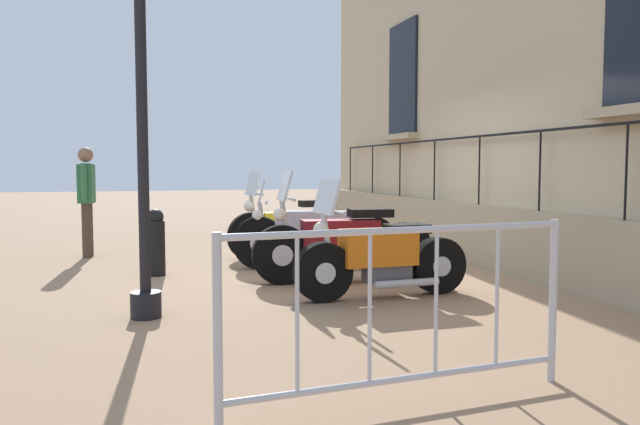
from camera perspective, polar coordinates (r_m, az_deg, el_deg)
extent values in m
plane|color=#9E7A5B|center=(8.17, 2.44, -5.55)|extent=(60.00, 60.00, 0.00)
cube|color=tan|center=(8.95, 14.51, -2.04)|extent=(0.20, 12.79, 0.86)
cube|color=black|center=(11.53, 7.62, 12.08)|extent=(0.06, 1.13, 1.99)
cube|color=tan|center=(11.40, 7.20, 6.89)|extent=(0.24, 1.33, 0.10)
cube|color=black|center=(8.89, 14.45, 6.78)|extent=(0.03, 10.74, 0.03)
cylinder|color=black|center=(13.76, 2.79, 3.98)|extent=(0.02, 0.02, 0.94)
cylinder|color=black|center=(12.50, 4.84, 3.95)|extent=(0.02, 0.02, 0.94)
cylinder|color=black|center=(11.27, 7.34, 3.90)|extent=(0.02, 0.02, 0.94)
cylinder|color=black|center=(10.05, 10.45, 3.84)|extent=(0.02, 0.02, 0.94)
cylinder|color=black|center=(8.88, 14.39, 3.75)|extent=(0.02, 0.02, 0.94)
cylinder|color=black|center=(7.76, 19.50, 3.60)|extent=(0.02, 0.02, 0.94)
cylinder|color=black|center=(6.72, 26.27, 3.35)|extent=(0.02, 0.02, 0.94)
cylinder|color=black|center=(9.28, -6.36, -2.19)|extent=(0.72, 0.20, 0.71)
cylinder|color=silver|center=(9.28, -6.36, -2.19)|extent=(0.26, 0.16, 0.25)
cylinder|color=black|center=(9.84, 1.80, -1.80)|extent=(0.72, 0.20, 0.71)
cylinder|color=silver|center=(9.84, 1.80, -1.80)|extent=(0.26, 0.16, 0.25)
cube|color=gold|center=(9.50, -2.44, -0.85)|extent=(1.01, 0.38, 0.31)
cube|color=#4C4C51|center=(9.56, -1.89, -2.19)|extent=(0.61, 0.28, 0.25)
cube|color=black|center=(9.63, -0.27, 0.84)|extent=(0.58, 0.29, 0.10)
cylinder|color=silver|center=(9.27, -6.08, -0.24)|extent=(0.17, 0.08, 0.64)
cylinder|color=silver|center=(9.26, -5.81, 1.72)|extent=(0.11, 0.53, 0.04)
sphere|color=white|center=(9.23, -6.50, 0.59)|extent=(0.16, 0.16, 0.16)
cylinder|color=silver|center=(9.53, -0.48, -2.97)|extent=(0.89, 0.20, 0.08)
cube|color=silver|center=(9.24, -6.16, 2.64)|extent=(0.18, 0.45, 0.36)
cylinder|color=black|center=(8.46, -5.58, -2.79)|extent=(0.72, 0.26, 0.71)
cylinder|color=silver|center=(8.46, -5.58, -2.79)|extent=(0.27, 0.18, 0.25)
cylinder|color=black|center=(8.56, 4.75, -2.70)|extent=(0.72, 0.26, 0.71)
cylinder|color=silver|center=(8.56, 4.75, -2.70)|extent=(0.27, 0.18, 0.25)
cube|color=#B2B2BC|center=(8.45, -0.72, -1.18)|extent=(1.04, 0.45, 0.39)
cube|color=#4C4C51|center=(8.48, -0.04, -3.00)|extent=(0.63, 0.32, 0.25)
cube|color=black|center=(8.47, 2.01, -0.24)|extent=(0.60, 0.33, 0.10)
cylinder|color=silver|center=(8.43, -5.25, -0.92)|extent=(0.17, 0.09, 0.57)
cylinder|color=silver|center=(8.41, -4.92, 0.97)|extent=(0.15, 0.53, 0.04)
sphere|color=white|center=(8.42, -5.73, -0.26)|extent=(0.16, 0.16, 0.16)
cylinder|color=silver|center=(8.39, 1.41, -3.94)|extent=(0.91, 0.27, 0.08)
cube|color=silver|center=(8.40, -5.34, 1.99)|extent=(0.21, 0.45, 0.36)
cylinder|color=black|center=(7.35, -3.54, -3.87)|extent=(0.71, 0.21, 0.70)
cylinder|color=silver|center=(7.35, -3.54, -3.87)|extent=(0.26, 0.19, 0.25)
cylinder|color=black|center=(7.71, 7.74, -3.52)|extent=(0.71, 0.21, 0.70)
cylinder|color=silver|center=(7.71, 7.74, -3.52)|extent=(0.26, 0.19, 0.25)
cube|color=maroon|center=(7.45, 1.87, -2.05)|extent=(0.95, 0.38, 0.36)
cube|color=#4C4C51|center=(7.51, 2.61, -3.97)|extent=(0.57, 0.29, 0.25)
cube|color=black|center=(7.53, 4.64, -0.04)|extent=(0.54, 0.32, 0.10)
cylinder|color=silver|center=(7.32, -3.16, -1.31)|extent=(0.16, 0.07, 0.67)
cylinder|color=silver|center=(7.30, -2.78, 1.27)|extent=(0.09, 0.67, 0.04)
sphere|color=white|center=(7.29, -3.71, -0.15)|extent=(0.16, 0.16, 0.16)
cylinder|color=silver|center=(7.42, 4.29, -5.04)|extent=(0.84, 0.15, 0.08)
cube|color=silver|center=(7.29, -3.25, 2.44)|extent=(0.17, 0.56, 0.36)
cylinder|color=black|center=(6.39, 0.27, -5.48)|extent=(0.62, 0.19, 0.62)
cylinder|color=silver|center=(6.39, 0.27, -5.48)|extent=(0.22, 0.19, 0.22)
cylinder|color=black|center=(6.94, 10.78, -4.78)|extent=(0.62, 0.19, 0.62)
cylinder|color=silver|center=(6.94, 10.78, -4.78)|extent=(0.22, 0.19, 0.22)
cube|color=orange|center=(6.58, 5.36, -3.17)|extent=(0.82, 0.34, 0.38)
cube|color=#4C4C51|center=(6.66, 6.13, -5.37)|extent=(0.50, 0.27, 0.22)
cube|color=black|center=(6.71, 7.96, -1.48)|extent=(0.46, 0.30, 0.10)
cylinder|color=silver|center=(6.36, 0.69, -2.71)|extent=(0.16, 0.07, 0.63)
cylinder|color=silver|center=(6.35, 1.12, 0.09)|extent=(0.07, 0.68, 0.04)
sphere|color=white|center=(6.32, 0.10, -1.57)|extent=(0.16, 0.16, 0.16)
cylinder|color=silver|center=(6.60, 7.96, -6.43)|extent=(0.73, 0.11, 0.08)
cube|color=silver|center=(6.32, 0.61, 1.43)|extent=(0.15, 0.56, 0.36)
cylinder|color=black|center=(5.98, -15.67, -8.14)|extent=(0.28, 0.28, 0.24)
cylinder|color=black|center=(5.88, -16.02, 9.62)|extent=(0.10, 0.10, 3.91)
cylinder|color=#B7B7BF|center=(4.29, 20.57, -7.59)|extent=(0.05, 0.05, 1.05)
cylinder|color=#B7B7BF|center=(3.30, -9.36, -10.89)|extent=(0.05, 0.05, 1.05)
cylinder|color=#B7B7BF|center=(3.59, 7.74, -1.62)|extent=(2.16, 0.21, 0.04)
cylinder|color=#B7B7BF|center=(3.77, 7.61, -14.88)|extent=(2.16, 0.21, 0.04)
cylinder|color=#B7B7BF|center=(4.00, 15.93, -7.22)|extent=(0.02, 0.02, 0.87)
cylinder|color=#B7B7BF|center=(3.76, 10.60, -7.86)|extent=(0.02, 0.02, 0.87)
cylinder|color=#B7B7BF|center=(3.55, 4.59, -8.51)|extent=(0.02, 0.02, 0.87)
cylinder|color=#B7B7BF|center=(3.39, -2.10, -9.11)|extent=(0.02, 0.02, 0.87)
cylinder|color=black|center=(8.19, -14.81, -3.18)|extent=(0.23, 0.23, 0.70)
sphere|color=black|center=(8.15, -14.86, -0.41)|extent=(0.21, 0.21, 0.21)
cylinder|color=#47382D|center=(10.27, -20.47, -1.47)|extent=(0.14, 0.14, 0.83)
cylinder|color=#47382D|center=(10.11, -20.60, -1.56)|extent=(0.14, 0.14, 0.83)
cube|color=#337247|center=(10.15, -20.64, 2.49)|extent=(0.25, 0.38, 0.59)
sphere|color=#8C664C|center=(10.14, -20.70, 4.97)|extent=(0.23, 0.23, 0.23)
cylinder|color=#337247|center=(10.36, -20.46, 2.69)|extent=(0.09, 0.09, 0.56)
cylinder|color=#337247|center=(9.93, -20.83, 2.63)|extent=(0.09, 0.09, 0.56)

